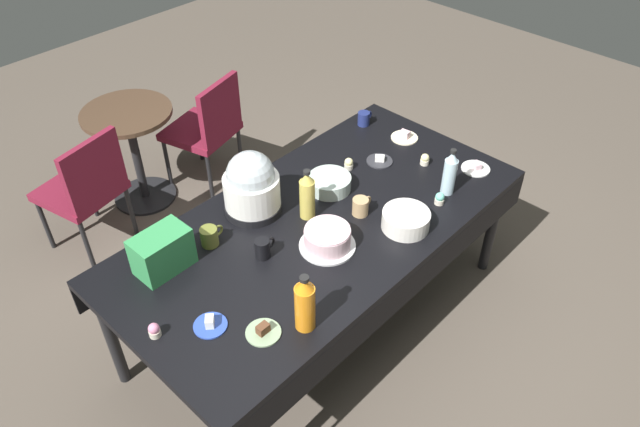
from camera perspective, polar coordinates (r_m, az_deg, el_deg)
ground at (r=3.60m, az=-0.00°, el=-9.75°), size 9.00×9.00×0.00m
potluck_table at (r=3.11m, az=-0.00°, el=-1.57°), size 2.20×1.10×0.75m
frosted_layer_cake at (r=2.89m, az=0.70°, el=-2.37°), size 0.28×0.28×0.11m
slow_cooker at (r=3.06m, az=-6.49°, el=2.64°), size 0.30×0.30×0.35m
glass_salad_bowl at (r=3.25m, az=0.92°, el=2.91°), size 0.23×0.23×0.08m
ceramic_snack_bowl at (r=3.03m, az=8.10°, el=-0.62°), size 0.24×0.24×0.09m
dessert_plate_cream at (r=3.71m, az=7.98°, el=7.21°), size 0.16×0.16×0.05m
dessert_plate_charcoal at (r=3.49m, az=5.64°, el=5.01°), size 0.15×0.15×0.04m
dessert_plate_sage at (r=2.57m, az=-5.38°, el=-11.02°), size 0.15×0.15×0.05m
dessert_plate_cobalt at (r=2.63m, az=-10.33°, el=-10.25°), size 0.15×0.15×0.05m
dessert_plate_white at (r=3.52m, az=14.48°, el=4.20°), size 0.16×0.16×0.04m
cupcake_mint at (r=3.41m, az=2.73°, el=4.71°), size 0.05×0.05×0.07m
cupcake_rose at (r=3.22m, az=11.23°, el=1.39°), size 0.05×0.05×0.07m
cupcake_vanilla at (r=2.63m, az=-15.31°, el=-10.64°), size 0.05×0.05×0.07m
cupcake_lemon at (r=3.49m, az=9.87°, el=5.05°), size 0.05×0.05×0.07m
soda_bottle_orange_juice at (r=2.49m, az=-1.44°, el=-8.53°), size 0.09×0.09×0.29m
soda_bottle_water at (r=3.25m, az=12.14°, el=3.75°), size 0.07×0.07×0.27m
soda_bottle_ginger_ale at (r=3.02m, az=-1.22°, el=1.71°), size 0.08×0.08×0.29m
coffee_mug_tan at (r=3.09m, az=3.87°, el=0.68°), size 0.12×0.08×0.09m
coffee_mug_black at (r=2.86m, az=-5.40°, el=-3.27°), size 0.12×0.07×0.10m
coffee_mug_olive at (r=2.96m, az=-10.36°, el=-2.13°), size 0.13×0.09×0.10m
coffee_mug_navy at (r=3.80m, az=4.17°, el=8.94°), size 0.11×0.07×0.08m
soda_carton at (r=2.85m, az=-14.67°, el=-3.51°), size 0.26×0.16×0.20m
maroon_chair_left at (r=3.99m, az=-21.24°, el=2.45°), size 0.52×0.52×0.85m
maroon_chair_right at (r=4.36m, az=-10.54°, el=8.16°), size 0.54×0.54×0.85m
round_cafe_table at (r=4.32m, az=-17.28°, el=6.68°), size 0.60×0.60×0.72m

